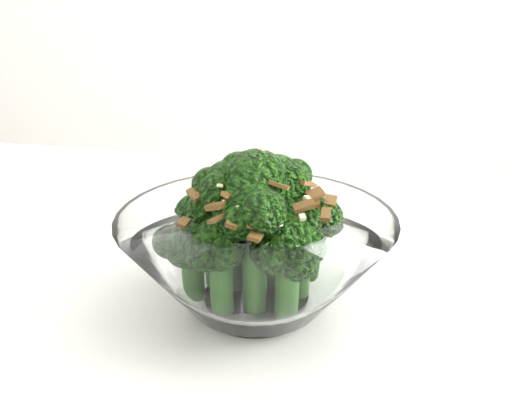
{
  "coord_description": "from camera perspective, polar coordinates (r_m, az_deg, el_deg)",
  "views": [
    {
      "loc": [
        0.0,
        -0.47,
        1.03
      ],
      "look_at": [
        -0.02,
        -0.02,
        0.85
      ],
      "focal_mm": 40.0,
      "sensor_mm": 36.0,
      "label": 1
    }
  ],
  "objects": [
    {
      "name": "broccoli_dish",
      "position": [
        0.5,
        -0.04,
        -4.48
      ],
      "size": [
        0.24,
        0.24,
        0.15
      ],
      "color": "white",
      "rests_on": "table"
    },
    {
      "name": "table",
      "position": [
        0.61,
        2.26,
        -13.27
      ],
      "size": [
        1.31,
        0.97,
        0.75
      ],
      "color": "white",
      "rests_on": "ground"
    }
  ]
}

